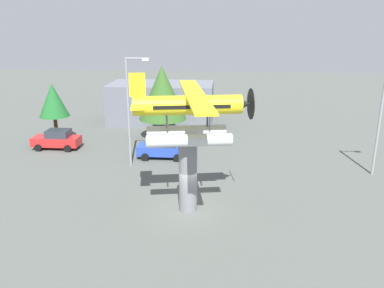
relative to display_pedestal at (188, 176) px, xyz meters
name	(u,v)px	position (x,y,z in m)	size (l,w,h in m)	color
ground_plane	(188,209)	(0.00, 0.00, -2.20)	(140.00, 140.00, 0.00)	#515651
display_pedestal	(188,176)	(0.00, 0.00, 0.00)	(1.10, 1.10, 4.41)	slate
floatplane_monument	(190,113)	(0.13, 0.02, 3.88)	(7.12, 10.43, 4.00)	silver
car_near_red	(57,139)	(-12.97, 11.17, -1.32)	(4.20, 2.02, 1.76)	red
car_mid_blue	(163,148)	(-2.96, 9.44, -1.32)	(4.20, 2.02, 1.76)	#2847B7
streetlight_primary	(130,105)	(-5.13, 7.46, 2.73)	(1.84, 0.28, 8.57)	gray
streetlight_secondary	(383,121)	(13.63, 6.98, 1.94)	(1.84, 0.28, 7.04)	gray
storefront_building	(162,103)	(-5.02, 22.00, 0.01)	(11.63, 6.24, 4.43)	slate
tree_west	(53,100)	(-14.02, 13.57, 1.76)	(2.82, 2.82, 5.56)	brown
tree_east	(162,93)	(-3.88, 15.36, 2.32)	(4.64, 4.64, 7.11)	brown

